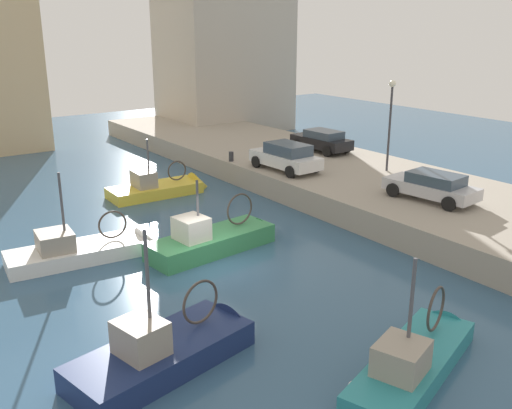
{
  "coord_description": "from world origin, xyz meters",
  "views": [
    {
      "loc": [
        -10.41,
        -17.5,
        8.92
      ],
      "look_at": [
        3.69,
        2.37,
        1.2
      ],
      "focal_mm": 40.58,
      "sensor_mm": 36.0,
      "label": 1
    }
  ],
  "objects": [
    {
      "name": "fishing_boat_yellow",
      "position": [
        2.87,
        9.93,
        0.1
      ],
      "size": [
        5.7,
        2.4,
        4.01
      ],
      "color": "gold",
      "rests_on": "ground"
    },
    {
      "name": "parked_car_black",
      "position": [
        13.41,
        9.0,
        1.89
      ],
      "size": [
        2.07,
        4.07,
        1.33
      ],
      "color": "black",
      "rests_on": "quay_wall"
    },
    {
      "name": "water_surface",
      "position": [
        0.0,
        0.0,
        0.0
      ],
      "size": [
        80.0,
        80.0,
        0.0
      ],
      "primitive_type": "plane",
      "color": "#335675",
      "rests_on": "ground"
    },
    {
      "name": "parked_car_silver",
      "position": [
        10.54,
        -1.69,
        1.87
      ],
      "size": [
        2.27,
        4.34,
        1.28
      ],
      "color": "#B7B7BC",
      "rests_on": "quay_wall"
    },
    {
      "name": "waterfront_building_central",
      "position": [
        16.33,
        24.8,
        7.52
      ],
      "size": [
        10.11,
        7.63,
        14.99
      ],
      "color": "#B2A899",
      "rests_on": "ground"
    },
    {
      "name": "quay_streetlamp",
      "position": [
        13.0,
        3.23,
        4.45
      ],
      "size": [
        0.36,
        0.36,
        4.83
      ],
      "color": "#38383D",
      "rests_on": "quay_wall"
    },
    {
      "name": "parked_car_white",
      "position": [
        8.61,
        6.48,
        1.96
      ],
      "size": [
        2.12,
        4.3,
        1.5
      ],
      "color": "silver",
      "rests_on": "quay_wall"
    },
    {
      "name": "quay_wall",
      "position": [
        11.5,
        0.0,
        0.6
      ],
      "size": [
        9.0,
        56.0,
        1.2
      ],
      "primitive_type": "cube",
      "color": "#9E9384",
      "rests_on": "ground"
    },
    {
      "name": "fishing_boat_navy",
      "position": [
        -4.22,
        -4.87,
        0.11
      ],
      "size": [
        6.2,
        3.14,
        4.99
      ],
      "color": "navy",
      "rests_on": "ground"
    },
    {
      "name": "mooring_bollard_mid",
      "position": [
        7.35,
        10.0,
        1.48
      ],
      "size": [
        0.28,
        0.28,
        0.55
      ],
      "primitive_type": "cylinder",
      "color": "#2D2D33",
      "rests_on": "quay_wall"
    },
    {
      "name": "fishing_boat_white",
      "position": [
        -3.57,
        3.59,
        0.11
      ],
      "size": [
        6.19,
        2.53,
        4.44
      ],
      "color": "white",
      "rests_on": "ground"
    },
    {
      "name": "fishing_boat_teal",
      "position": [
        0.95,
        -8.98,
        0.12
      ],
      "size": [
        6.4,
        3.48,
        4.23
      ],
      "color": "teal",
      "rests_on": "ground"
    },
    {
      "name": "fishing_boat_green",
      "position": [
        1.08,
        1.41,
        0.12
      ],
      "size": [
        6.33,
        2.38,
        3.91
      ],
      "color": "#388951",
      "rests_on": "ground"
    }
  ]
}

